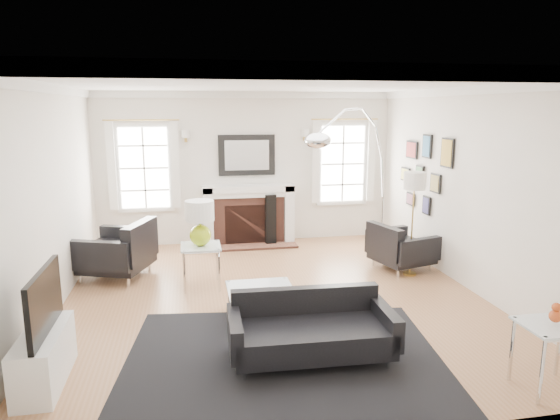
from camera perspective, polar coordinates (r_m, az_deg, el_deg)
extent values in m
plane|color=#9A6640|center=(6.81, -0.63, -9.99)|extent=(6.00, 6.00, 0.00)
cube|color=silver|center=(9.37, -3.83, 4.78)|extent=(5.50, 0.04, 2.80)
cube|color=silver|center=(3.59, 7.66, -6.41)|extent=(5.50, 0.04, 2.80)
cube|color=silver|center=(6.55, -25.08, 0.78)|extent=(0.04, 6.00, 2.80)
cube|color=silver|center=(7.41, 20.80, 2.25)|extent=(0.04, 6.00, 2.80)
cube|color=white|center=(6.34, -0.69, 14.25)|extent=(5.50, 6.00, 0.02)
cube|color=white|center=(6.34, -0.69, 13.71)|extent=(5.50, 6.00, 0.12)
cube|color=white|center=(9.26, -8.23, -0.73)|extent=(0.18, 0.38, 1.10)
cube|color=white|center=(9.43, 0.91, -0.38)|extent=(0.18, 0.38, 1.10)
cube|color=white|center=(9.22, -3.65, 2.48)|extent=(1.70, 0.38, 0.12)
cube|color=white|center=(9.24, -3.65, 1.87)|extent=(1.50, 0.34, 0.10)
cube|color=brown|center=(9.36, -3.62, -1.13)|extent=(1.30, 0.30, 0.90)
cube|color=black|center=(9.28, -3.54, -1.69)|extent=(0.90, 0.10, 0.76)
cube|color=brown|center=(9.20, -3.38, -4.11)|extent=(1.70, 0.50, 0.04)
cube|color=black|center=(9.31, -3.82, 6.28)|extent=(1.05, 0.06, 0.75)
cube|color=white|center=(9.27, -3.80, 6.26)|extent=(0.82, 0.02, 0.55)
cube|color=white|center=(9.30, -15.24, 4.66)|extent=(1.00, 0.05, 1.60)
cube|color=white|center=(9.27, -15.25, 4.64)|extent=(0.84, 0.02, 1.44)
cube|color=white|center=(9.26, -18.70, 4.74)|extent=(0.14, 0.05, 1.55)
cube|color=white|center=(9.17, -11.86, 5.04)|extent=(0.14, 0.05, 1.55)
cube|color=white|center=(9.73, 7.12, 5.26)|extent=(1.00, 0.05, 1.60)
cube|color=white|center=(9.70, 7.17, 5.24)|extent=(0.84, 0.02, 1.44)
cube|color=white|center=(9.47, 4.12, 5.46)|extent=(0.14, 0.05, 1.55)
cube|color=white|center=(9.81, 10.38, 5.51)|extent=(0.14, 0.05, 1.55)
cube|color=black|center=(7.86, 18.58, 6.20)|extent=(0.03, 0.34, 0.44)
cube|color=#B58C30|center=(7.85, 18.47, 6.21)|extent=(0.01, 0.29, 0.39)
cube|color=black|center=(8.43, 16.47, 6.99)|extent=(0.03, 0.28, 0.38)
cube|color=teal|center=(8.42, 16.36, 7.00)|extent=(0.01, 0.23, 0.33)
cube|color=black|center=(8.93, 14.83, 6.67)|extent=(0.03, 0.40, 0.30)
cube|color=#AD3535|center=(8.92, 14.73, 6.67)|extent=(0.01, 0.35, 0.25)
cube|color=black|center=(8.18, 17.35, 2.93)|extent=(0.03, 0.30, 0.30)
cube|color=#998645|center=(8.17, 17.24, 2.93)|extent=(0.01, 0.25, 0.25)
cube|color=black|center=(8.65, 15.68, 3.81)|extent=(0.03, 0.26, 0.34)
cube|color=#56905B|center=(8.65, 15.57, 3.81)|extent=(0.01, 0.21, 0.29)
cube|color=black|center=(9.15, 14.16, 3.98)|extent=(0.03, 0.32, 0.24)
cube|color=#CAC156|center=(9.15, 14.05, 3.98)|extent=(0.01, 0.27, 0.19)
cube|color=black|center=(8.46, 16.40, 0.51)|extent=(0.03, 0.24, 0.30)
cube|color=navy|center=(8.45, 16.29, 0.51)|extent=(0.01, 0.19, 0.25)
cube|color=black|center=(8.99, 14.69, 1.24)|extent=(0.03, 0.28, 0.22)
cube|color=#844D60|center=(8.98, 14.59, 1.23)|extent=(0.01, 0.23, 0.17)
cube|color=white|center=(5.25, -25.35, -15.03)|extent=(0.35, 1.00, 0.50)
cube|color=black|center=(5.03, -25.34, -9.40)|extent=(0.05, 1.00, 0.58)
cube|color=black|center=(5.18, 0.54, -17.24)|extent=(3.48, 3.01, 0.01)
cube|color=black|center=(5.18, 3.63, -14.32)|extent=(1.59, 0.79, 0.26)
cube|color=black|center=(5.39, 2.89, -10.98)|extent=(1.57, 0.17, 0.44)
cube|color=black|center=(5.04, -5.18, -13.81)|extent=(0.14, 0.75, 0.33)
cube|color=black|center=(5.34, 11.92, -12.49)|extent=(0.14, 0.75, 0.33)
cube|color=black|center=(7.91, -18.28, -5.05)|extent=(1.17, 1.17, 0.34)
cube|color=black|center=(7.66, -15.66, -3.47)|extent=(0.46, 0.91, 0.57)
cube|color=black|center=(8.26, -16.88, -3.27)|extent=(0.91, 0.44, 0.43)
cube|color=black|center=(7.49, -19.96, -5.00)|extent=(0.91, 0.44, 0.43)
cube|color=black|center=(8.15, 13.74, -4.65)|extent=(0.97, 0.97, 0.29)
cube|color=black|center=(7.87, 11.84, -3.50)|extent=(0.34, 0.79, 0.49)
cube|color=black|center=(7.83, 15.62, -4.51)|extent=(0.79, 0.32, 0.37)
cube|color=black|center=(8.41, 12.08, -3.24)|extent=(0.79, 0.32, 0.37)
cube|color=silver|center=(6.10, -2.20, -9.16)|extent=(0.80, 0.80, 0.02)
cylinder|color=silver|center=(5.79, -5.25, -12.15)|extent=(0.04, 0.04, 0.36)
cylinder|color=silver|center=(5.89, 1.87, -11.68)|extent=(0.04, 0.04, 0.36)
cylinder|color=silver|center=(6.46, -5.86, -9.61)|extent=(0.04, 0.04, 0.36)
cylinder|color=silver|center=(6.55, 0.50, -9.24)|extent=(0.04, 0.04, 0.36)
cube|color=silver|center=(7.11, -9.04, -4.12)|extent=(0.55, 0.55, 0.02)
cylinder|color=silver|center=(6.97, -10.86, -7.04)|extent=(0.04, 0.04, 0.61)
cylinder|color=silver|center=(6.98, -6.96, -6.89)|extent=(0.04, 0.04, 0.61)
cylinder|color=silver|center=(7.42, -10.86, -5.89)|extent=(0.04, 0.04, 0.61)
cylinder|color=silver|center=(7.43, -7.20, -5.75)|extent=(0.04, 0.04, 0.61)
cube|color=silver|center=(5.13, 28.87, -11.47)|extent=(0.57, 0.48, 0.02)
cylinder|color=silver|center=(4.96, 27.73, -15.99)|extent=(0.04, 0.04, 0.63)
cylinder|color=silver|center=(5.25, 24.96, -14.21)|extent=(0.04, 0.04, 0.63)
cylinder|color=silver|center=(5.54, 29.25, -13.27)|extent=(0.04, 0.04, 0.63)
sphere|color=#AAC819|center=(7.07, -9.09, -2.87)|extent=(0.30, 0.30, 0.30)
cylinder|color=#AAC819|center=(7.03, -9.12, -1.68)|extent=(0.04, 0.04, 0.12)
cylinder|color=white|center=(6.99, -9.18, -0.07)|extent=(0.40, 0.40, 0.28)
sphere|color=#B03F16|center=(5.10, 28.96, -10.57)|extent=(0.11, 0.11, 0.11)
sphere|color=#B03F16|center=(5.07, 29.06, -9.70)|extent=(0.08, 0.08, 0.08)
cube|color=silver|center=(8.95, 11.46, -4.19)|extent=(0.27, 0.43, 0.22)
ellipsoid|color=silver|center=(6.91, 4.32, 7.90)|extent=(0.37, 0.37, 0.22)
cylinder|color=#AF8A3C|center=(7.95, 14.58, -7.05)|extent=(0.20, 0.20, 0.03)
cylinder|color=#AF8A3C|center=(7.76, 14.84, -2.24)|extent=(0.02, 0.02, 1.40)
cylinder|color=white|center=(7.63, 15.13, 3.25)|extent=(0.32, 0.32, 0.26)
cube|color=black|center=(9.24, -1.13, -1.12)|extent=(0.21, 0.21, 0.95)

